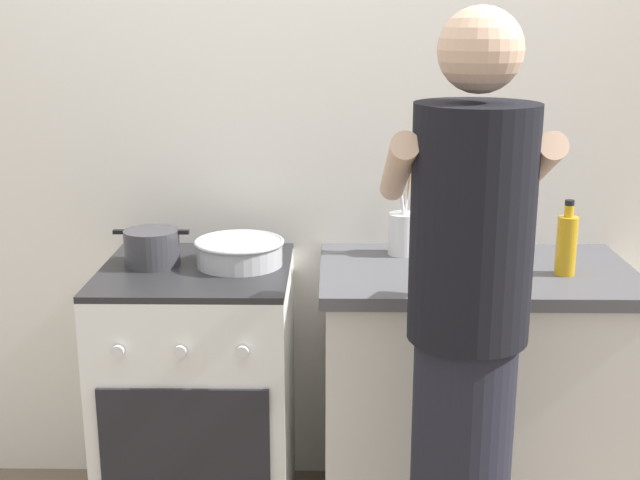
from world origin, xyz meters
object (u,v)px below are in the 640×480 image
object	(u,v)px
stove_range	(200,397)
pot	(152,248)
utensil_crock	(403,226)
person	(466,351)
mixing_bowl	(239,251)
spice_bottle	(476,255)
oil_bottle	(566,244)

from	to	relation	value
stove_range	pot	xyz separation A→B (m)	(-0.14, 0.03, 0.51)
utensil_crock	person	xyz separation A→B (m)	(0.10, -0.75, -0.14)
stove_range	person	world-z (taller)	person
pot	utensil_crock	size ratio (longest dim) A/B	0.80
mixing_bowl	utensil_crock	bearing A→B (deg)	14.34
spice_bottle	mixing_bowl	bearing A→B (deg)	177.67
spice_bottle	oil_bottle	xyz separation A→B (m)	(0.27, -0.06, 0.05)
mixing_bowl	stove_range	bearing A→B (deg)	-167.07
mixing_bowl	person	world-z (taller)	person
stove_range	spice_bottle	world-z (taller)	spice_bottle
utensil_crock	oil_bottle	size ratio (longest dim) A/B	1.29
utensil_crock	spice_bottle	distance (m)	0.28
mixing_bowl	person	distance (m)	0.89
pot	spice_bottle	world-z (taller)	pot
utensil_crock	spice_bottle	size ratio (longest dim) A/B	3.27
utensil_crock	spice_bottle	xyz separation A→B (m)	(0.22, -0.17, -0.05)
stove_range	spice_bottle	bearing A→B (deg)	0.10
oil_bottle	person	bearing A→B (deg)	-126.19
stove_range	oil_bottle	bearing A→B (deg)	-2.70
oil_bottle	person	world-z (taller)	person
mixing_bowl	utensil_crock	distance (m)	0.56
pot	spice_bottle	xyz separation A→B (m)	(1.03, -0.03, -0.01)
person	mixing_bowl	bearing A→B (deg)	135.99
mixing_bowl	pot	bearing A→B (deg)	-178.96
person	oil_bottle	bearing A→B (deg)	53.81
spice_bottle	person	distance (m)	0.60
pot	stove_range	bearing A→B (deg)	-10.94
pot	mixing_bowl	bearing A→B (deg)	1.04
mixing_bowl	utensil_crock	size ratio (longest dim) A/B	0.96
utensil_crock	oil_bottle	bearing A→B (deg)	-24.86
pot	oil_bottle	xyz separation A→B (m)	(1.30, -0.08, 0.04)
utensil_crock	oil_bottle	world-z (taller)	utensil_crock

